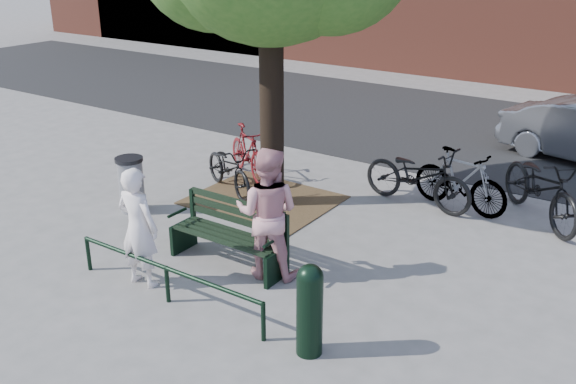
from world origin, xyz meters
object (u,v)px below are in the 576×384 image
Objects in this scene: park_bench at (231,232)px; litter_bin at (131,184)px; bicycle_c at (418,176)px; person_right at (267,213)px; person_left at (138,227)px; bollard at (310,307)px.

park_bench is 1.84× the size of litter_bin.
person_right is at bearing 175.54° from bicycle_c.
person_left reaches higher than litter_bin.
person_right is (1.23, 1.15, 0.09)m from person_left.
person_left is 1.74× the size of litter_bin.
park_bench is 2.61m from litter_bin.
person_left reaches higher than park_bench.
bollard is (1.43, -1.20, -0.32)m from person_right.
bicycle_c is at bearing 69.31° from park_bench.
litter_bin is at bearing -29.73° from person_right.
person_right reaches higher than person_left.
bicycle_c is at bearing 37.15° from litter_bin.
person_right reaches higher than bollard.
person_left reaches higher than bollard.
park_bench is 0.96× the size of person_right.
park_bench is 3.68m from bicycle_c.
bollard reaches higher than litter_bin.
litter_bin is at bearing 159.79° from bollard.
bollard is (2.05, -1.18, 0.11)m from park_bench.
person_left is 1.50× the size of bollard.
park_bench is 0.86× the size of bicycle_c.
bollard reaches higher than park_bench.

